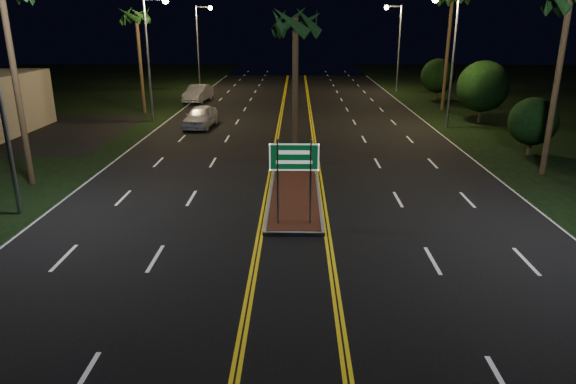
{
  "coord_description": "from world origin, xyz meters",
  "views": [
    {
      "loc": [
        0.09,
        -15.08,
        7.32
      ],
      "look_at": [
        -0.19,
        1.22,
        1.9
      ],
      "focal_mm": 32.0,
      "sensor_mm": 36.0,
      "label": 1
    }
  ],
  "objects_px": {
    "streetlight_left_near": "(6,70)",
    "streetlight_right_mid": "(449,47)",
    "highway_sign": "(294,165)",
    "shrub_near": "(533,122)",
    "streetlight_left_far": "(201,38)",
    "streetlight_right_far": "(396,38)",
    "warning_sign": "(521,129)",
    "median_island": "(294,190)",
    "streetlight_left_mid": "(152,46)",
    "palm_right_near": "(570,1)",
    "shrub_far": "(438,76)",
    "palm_median": "(295,23)",
    "car_near": "(200,115)",
    "car_far": "(198,92)",
    "shrub_mid": "(483,86)",
    "palm_left_far": "(136,16)"
  },
  "relations": [
    {
      "from": "palm_median",
      "to": "car_near",
      "type": "xyz_separation_m",
      "value": [
        -6.93,
        11.44,
        -6.38
      ]
    },
    {
      "from": "streetlight_right_mid",
      "to": "palm_left_far",
      "type": "relative_size",
      "value": 1.02
    },
    {
      "from": "palm_right_near",
      "to": "shrub_near",
      "type": "distance_m",
      "value": 7.5
    },
    {
      "from": "streetlight_right_mid",
      "to": "palm_right_near",
      "type": "relative_size",
      "value": 0.97
    },
    {
      "from": "shrub_far",
      "to": "car_near",
      "type": "distance_m",
      "value": 25.09
    },
    {
      "from": "median_island",
      "to": "streetlight_left_mid",
      "type": "xyz_separation_m",
      "value": [
        -10.61,
        17.0,
        5.57
      ]
    },
    {
      "from": "streetlight_left_near",
      "to": "streetlight_right_mid",
      "type": "xyz_separation_m",
      "value": [
        21.23,
        18.0,
        0.0
      ]
    },
    {
      "from": "streetlight_right_far",
      "to": "car_near",
      "type": "bearing_deg",
      "value": -131.17
    },
    {
      "from": "streetlight_right_far",
      "to": "palm_left_far",
      "type": "height_order",
      "value": "streetlight_right_far"
    },
    {
      "from": "shrub_mid",
      "to": "highway_sign",
      "type": "bearing_deg",
      "value": -123.44
    },
    {
      "from": "median_island",
      "to": "streetlight_left_mid",
      "type": "distance_m",
      "value": 20.8
    },
    {
      "from": "streetlight_left_mid",
      "to": "palm_right_near",
      "type": "relative_size",
      "value": 0.97
    },
    {
      "from": "car_near",
      "to": "car_far",
      "type": "distance_m",
      "value": 12.79
    },
    {
      "from": "median_island",
      "to": "car_near",
      "type": "xyz_separation_m",
      "value": [
        -6.93,
        14.94,
        0.81
      ]
    },
    {
      "from": "streetlight_left_far",
      "to": "palm_median",
      "type": "xyz_separation_m",
      "value": [
        10.61,
        -33.5,
        1.62
      ]
    },
    {
      "from": "streetlight_right_mid",
      "to": "streetlight_left_near",
      "type": "bearing_deg",
      "value": -139.7
    },
    {
      "from": "streetlight_left_near",
      "to": "palm_left_far",
      "type": "height_order",
      "value": "streetlight_left_near"
    },
    {
      "from": "highway_sign",
      "to": "warning_sign",
      "type": "distance_m",
      "value": 17.33
    },
    {
      "from": "shrub_near",
      "to": "warning_sign",
      "type": "height_order",
      "value": "shrub_near"
    },
    {
      "from": "palm_left_far",
      "to": "palm_right_near",
      "type": "relative_size",
      "value": 0.95
    },
    {
      "from": "median_island",
      "to": "shrub_mid",
      "type": "height_order",
      "value": "shrub_mid"
    },
    {
      "from": "shrub_mid",
      "to": "warning_sign",
      "type": "xyz_separation_m",
      "value": [
        -1.0,
        -9.78,
        -1.23
      ]
    },
    {
      "from": "shrub_near",
      "to": "shrub_far",
      "type": "distance_m",
      "value": 22.01
    },
    {
      "from": "median_island",
      "to": "warning_sign",
      "type": "height_order",
      "value": "warning_sign"
    },
    {
      "from": "streetlight_right_mid",
      "to": "shrub_far",
      "type": "bearing_deg",
      "value": 77.18
    },
    {
      "from": "streetlight_left_near",
      "to": "shrub_near",
      "type": "height_order",
      "value": "streetlight_left_near"
    },
    {
      "from": "median_island",
      "to": "shrub_mid",
      "type": "distance_m",
      "value": 22.18
    },
    {
      "from": "streetlight_left_far",
      "to": "streetlight_left_near",
      "type": "bearing_deg",
      "value": -90.0
    },
    {
      "from": "streetlight_right_far",
      "to": "median_island",
      "type": "bearing_deg",
      "value": -106.87
    },
    {
      "from": "streetlight_right_mid",
      "to": "car_near",
      "type": "relative_size",
      "value": 1.67
    },
    {
      "from": "median_island",
      "to": "palm_median",
      "type": "relative_size",
      "value": 1.23
    },
    {
      "from": "highway_sign",
      "to": "shrub_far",
      "type": "height_order",
      "value": "shrub_far"
    },
    {
      "from": "streetlight_left_mid",
      "to": "warning_sign",
      "type": "bearing_deg",
      "value": -22.51
    },
    {
      "from": "streetlight_left_far",
      "to": "palm_median",
      "type": "bearing_deg",
      "value": -72.42
    },
    {
      "from": "streetlight_right_far",
      "to": "shrub_near",
      "type": "height_order",
      "value": "streetlight_right_far"
    },
    {
      "from": "shrub_mid",
      "to": "car_far",
      "type": "distance_m",
      "value": 25.71
    },
    {
      "from": "median_island",
      "to": "streetlight_left_far",
      "type": "bearing_deg",
      "value": 106.0
    },
    {
      "from": "streetlight_right_far",
      "to": "warning_sign",
      "type": "bearing_deg",
      "value": -85.09
    },
    {
      "from": "streetlight_right_far",
      "to": "palm_median",
      "type": "distance_m",
      "value": 33.28
    },
    {
      "from": "streetlight_left_far",
      "to": "streetlight_right_far",
      "type": "bearing_deg",
      "value": -5.38
    },
    {
      "from": "median_island",
      "to": "highway_sign",
      "type": "distance_m",
      "value": 4.8
    },
    {
      "from": "highway_sign",
      "to": "streetlight_right_mid",
      "type": "xyz_separation_m",
      "value": [
        10.61,
        19.2,
        3.25
      ]
    },
    {
      "from": "shrub_near",
      "to": "warning_sign",
      "type": "relative_size",
      "value": 1.42
    },
    {
      "from": "palm_right_near",
      "to": "shrub_far",
      "type": "height_order",
      "value": "palm_right_near"
    },
    {
      "from": "median_island",
      "to": "palm_right_near",
      "type": "xyz_separation_m",
      "value": [
        12.5,
        3.0,
        8.13
      ]
    },
    {
      "from": "streetlight_left_near",
      "to": "streetlight_left_mid",
      "type": "relative_size",
      "value": 1.0
    },
    {
      "from": "streetlight_left_near",
      "to": "shrub_far",
      "type": "bearing_deg",
      "value": 52.66
    },
    {
      "from": "shrub_mid",
      "to": "palm_right_near",
      "type": "bearing_deg",
      "value": -96.12
    },
    {
      "from": "palm_right_near",
      "to": "car_far",
      "type": "xyz_separation_m",
      "value": [
        -21.91,
        24.49,
        -7.29
      ]
    },
    {
      "from": "highway_sign",
      "to": "shrub_near",
      "type": "relative_size",
      "value": 0.97
    }
  ]
}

